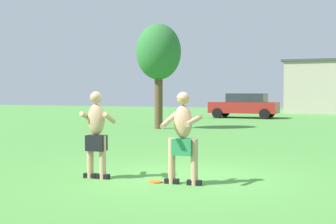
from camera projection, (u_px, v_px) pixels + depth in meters
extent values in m
plane|color=#4C8E3D|center=(182.00, 178.00, 9.14)|extent=(80.00, 80.00, 0.00)
cube|color=black|center=(194.00, 183.00, 8.40)|extent=(0.26, 0.12, 0.09)
cylinder|color=tan|center=(194.00, 162.00, 8.38)|extent=(0.13, 0.13, 0.83)
cube|color=black|center=(172.00, 181.00, 8.54)|extent=(0.26, 0.12, 0.09)
cylinder|color=tan|center=(172.00, 161.00, 8.52)|extent=(0.13, 0.13, 0.83)
cube|color=#28844C|center=(183.00, 147.00, 8.44)|extent=(0.37, 0.26, 0.30)
ellipsoid|color=tan|center=(183.00, 122.00, 8.42)|extent=(0.35, 0.24, 0.60)
cylinder|color=tan|center=(194.00, 121.00, 8.25)|extent=(0.15, 0.58, 0.19)
cylinder|color=tan|center=(169.00, 120.00, 8.40)|extent=(0.14, 0.57, 0.28)
sphere|color=tan|center=(183.00, 98.00, 8.40)|extent=(0.23, 0.23, 0.23)
cone|color=orange|center=(183.00, 95.00, 8.40)|extent=(0.25, 0.25, 0.13)
cube|color=black|center=(90.00, 176.00, 9.10)|extent=(0.26, 0.12, 0.09)
cylinder|color=tan|center=(90.00, 156.00, 9.08)|extent=(0.13, 0.13, 0.84)
cube|color=black|center=(103.00, 176.00, 9.01)|extent=(0.26, 0.12, 0.09)
cylinder|color=tan|center=(103.00, 157.00, 8.99)|extent=(0.13, 0.13, 0.84)
cube|color=black|center=(96.00, 143.00, 9.03)|extent=(0.38, 0.26, 0.30)
ellipsoid|color=tan|center=(96.00, 119.00, 9.01)|extent=(0.36, 0.24, 0.61)
cylinder|color=tan|center=(88.00, 117.00, 9.18)|extent=(0.13, 0.58, 0.27)
cylinder|color=tan|center=(109.00, 118.00, 9.02)|extent=(0.19, 0.58, 0.26)
sphere|color=tan|center=(96.00, 97.00, 8.99)|extent=(0.23, 0.23, 0.23)
cylinder|color=orange|center=(155.00, 182.00, 8.65)|extent=(0.26, 0.26, 0.03)
cube|color=maroon|center=(244.00, 108.00, 30.18)|extent=(4.31, 1.82, 0.70)
cube|color=#282D33|center=(247.00, 98.00, 30.08)|extent=(2.41, 1.59, 0.56)
cylinder|color=black|center=(217.00, 113.00, 29.94)|extent=(0.64, 0.22, 0.64)
cylinder|color=black|center=(225.00, 112.00, 31.60)|extent=(0.64, 0.22, 0.64)
cylinder|color=black|center=(265.00, 114.00, 28.79)|extent=(0.64, 0.22, 0.64)
cylinder|color=black|center=(270.00, 113.00, 30.45)|extent=(0.64, 0.22, 0.64)
cylinder|color=brown|center=(159.00, 100.00, 21.30)|extent=(0.37, 0.37, 2.60)
ellipsoid|color=#2D7033|center=(159.00, 52.00, 21.20)|extent=(2.03, 2.03, 2.53)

